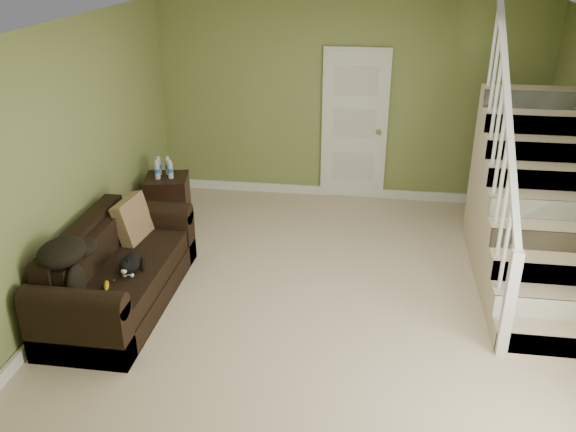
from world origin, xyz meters
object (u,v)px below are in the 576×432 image
(side_table, at_px, (168,199))
(cat, at_px, (129,265))
(sofa, at_px, (117,275))
(banana, at_px, (106,285))

(side_table, bearing_deg, cat, -80.94)
(sofa, bearing_deg, banana, -76.29)
(cat, bearing_deg, side_table, 92.70)
(sofa, height_order, side_table, side_table)
(cat, xyz_separation_m, banana, (-0.11, -0.28, -0.06))
(cat, relative_size, banana, 2.71)
(side_table, bearing_deg, sofa, -86.72)
(cat, bearing_deg, banana, -117.57)
(cat, distance_m, banana, 0.31)
(side_table, height_order, banana, side_table)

